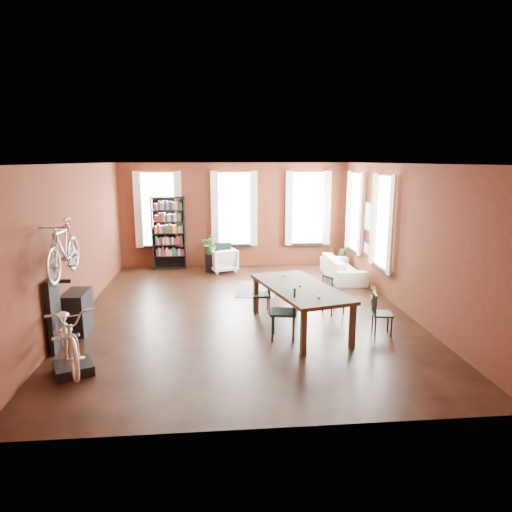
{
  "coord_description": "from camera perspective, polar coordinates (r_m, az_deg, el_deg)",
  "views": [
    {
      "loc": [
        -0.61,
        -9.57,
        3.27
      ],
      "look_at": [
        0.32,
        0.6,
        1.12
      ],
      "focal_mm": 32.0,
      "sensor_mm": 36.0,
      "label": 1
    }
  ],
  "objects": [
    {
      "name": "bookshelf",
      "position": [
        14.11,
        -10.84,
        2.84
      ],
      "size": [
        1.0,
        0.32,
        2.2
      ],
      "primitive_type": "cube",
      "color": "black",
      "rests_on": "ground"
    },
    {
      "name": "plant_by_sofa",
      "position": [
        14.2,
        10.52,
        -1.0
      ],
      "size": [
        0.58,
        0.76,
        0.3
      ],
      "primitive_type": "imported",
      "rotation": [
        0.0,
        0.0,
        -0.36
      ],
      "color": "#2E5622",
      "rests_on": "ground"
    },
    {
      "name": "white_armchair",
      "position": [
        13.64,
        -4.17,
        -0.35
      ],
      "size": [
        0.92,
        0.89,
        0.76
      ],
      "primitive_type": "imported",
      "rotation": [
        0.0,
        0.0,
        3.45
      ],
      "color": "white",
      "rests_on": "ground"
    },
    {
      "name": "plant_on_stand",
      "position": [
        13.54,
        -5.68,
        1.23
      ],
      "size": [
        0.57,
        0.62,
        0.47
      ],
      "primitive_type": "imported",
      "rotation": [
        0.0,
        0.0,
        -0.03
      ],
      "color": "#265622",
      "rests_on": "plant_stand"
    },
    {
      "name": "dining_table",
      "position": [
        9.07,
        5.45,
        -6.42
      ],
      "size": [
        1.75,
        2.73,
        0.86
      ],
      "primitive_type": "cube",
      "rotation": [
        0.0,
        0.0,
        0.26
      ],
      "color": "#4E402E",
      "rests_on": "ground"
    },
    {
      "name": "room",
      "position": [
        10.29,
        -0.41,
        5.58
      ],
      "size": [
        9.0,
        9.04,
        3.22
      ],
      "color": "black",
      "rests_on": "ground"
    },
    {
      "name": "dining_chair_d",
      "position": [
        10.03,
        9.66,
        -4.73
      ],
      "size": [
        0.52,
        0.52,
        0.85
      ],
      "primitive_type": "cube",
      "rotation": [
        0.0,
        0.0,
        1.97
      ],
      "color": "#1C3E3D",
      "rests_on": "ground"
    },
    {
      "name": "dining_chair_a",
      "position": [
        8.52,
        3.45,
        -6.99
      ],
      "size": [
        0.55,
        0.55,
        1.02
      ],
      "primitive_type": "cube",
      "rotation": [
        0.0,
        0.0,
        -1.76
      ],
      "color": "#1A383A",
      "rests_on": "ground"
    },
    {
      "name": "dining_chair_b",
      "position": [
        9.92,
        0.67,
        -4.83
      ],
      "size": [
        0.38,
        0.38,
        0.83
      ],
      "primitive_type": "cube",
      "rotation": [
        0.0,
        0.0,
        -1.56
      ],
      "color": "black",
      "rests_on": "ground"
    },
    {
      "name": "plant_stand",
      "position": [
        13.65,
        -5.71,
        -0.86
      ],
      "size": [
        0.31,
        0.31,
        0.54
      ],
      "primitive_type": "cube",
      "rotation": [
        0.0,
        0.0,
        -0.16
      ],
      "color": "black",
      "rests_on": "ground"
    },
    {
      "name": "plant_small",
      "position": [
        10.98,
        14.45,
        -5.38
      ],
      "size": [
        0.47,
        0.49,
        0.16
      ],
      "primitive_type": "imported",
      "rotation": [
        0.0,
        0.0,
        0.74
      ],
      "color": "#356127",
      "rests_on": "ground"
    },
    {
      "name": "bicycle_hung",
      "position": [
        8.25,
        -23.12,
        3.02
      ],
      "size": [
        0.47,
        1.0,
        1.66
      ],
      "primitive_type": "imported",
      "color": "#A5A8AD",
      "rests_on": "bike_wall_rack"
    },
    {
      "name": "bicycle_floor",
      "position": [
        7.52,
        -22.72,
        -5.64
      ],
      "size": [
        1.02,
        1.2,
        1.92
      ],
      "primitive_type": "imported",
      "rotation": [
        0.0,
        0.0,
        0.42
      ],
      "color": "silver",
      "rests_on": "bike_trainer"
    },
    {
      "name": "bike_wall_rack",
      "position": [
        8.66,
        -23.9,
        -6.76
      ],
      "size": [
        0.16,
        0.6,
        1.3
      ],
      "primitive_type": "cube",
      "color": "black",
      "rests_on": "ground"
    },
    {
      "name": "cream_sofa",
      "position": [
        13.0,
        10.8,
        -1.03
      ],
      "size": [
        0.61,
        2.08,
        0.81
      ],
      "primitive_type": "imported",
      "rotation": [
        0.0,
        0.0,
        1.57
      ],
      "color": "beige",
      "rests_on": "ground"
    },
    {
      "name": "striped_rug",
      "position": [
        11.79,
        0.08,
        -4.17
      ],
      "size": [
        1.21,
        1.68,
        0.01
      ],
      "primitive_type": "cube",
      "rotation": [
        0.0,
        0.0,
        -0.17
      ],
      "color": "black",
      "rests_on": "ground"
    },
    {
      "name": "dining_chair_c",
      "position": [
        9.09,
        15.52,
        -6.97
      ],
      "size": [
        0.42,
        0.42,
        0.8
      ],
      "primitive_type": "cube",
      "rotation": [
        0.0,
        0.0,
        1.42
      ],
      "color": "black",
      "rests_on": "ground"
    },
    {
      "name": "bike_trainer",
      "position": [
        7.87,
        -21.85,
        -12.9
      ],
      "size": [
        0.73,
        0.73,
        0.16
      ],
      "primitive_type": "cube",
      "rotation": [
        0.0,
        0.0,
        0.42
      ],
      "color": "black",
      "rests_on": "ground"
    },
    {
      "name": "console_table",
      "position": [
        9.51,
        -21.39,
        -6.5
      ],
      "size": [
        0.4,
        0.8,
        0.8
      ],
      "primitive_type": "cube",
      "color": "black",
      "rests_on": "ground"
    }
  ]
}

